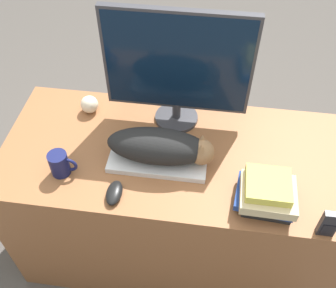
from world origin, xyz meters
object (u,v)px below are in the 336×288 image
Objects in this scene: keyboard at (158,160)px; book_stack at (267,194)px; coffee_mug at (60,164)px; baseball at (89,104)px; phone at (329,224)px; cat at (163,147)px; computer_mouse at (114,193)px; monitor at (177,66)px.

book_stack is (0.41, -0.14, 0.05)m from keyboard.
coffee_mug is 0.35m from baseball.
keyboard is 0.65m from phone.
cat is at bearing 15.15° from coffee_mug.
keyboard is at bearing 160.71° from book_stack.
phone is (0.59, -0.23, -0.03)m from cat.
cat is 3.74× the size of computer_mouse.
keyboard is 3.23× the size of phone.
monitor is at bearing 80.48° from keyboard.
cat is 5.31× the size of baseball.
phone reaches higher than keyboard.
book_stack is at bearing 3.95° from computer_mouse.
computer_mouse is 0.50× the size of book_stack.
computer_mouse is 1.02× the size of coffee_mug.
computer_mouse is at bearing -112.19° from monitor.
computer_mouse is 0.92× the size of phone.
cat is 0.63m from phone.
coffee_mug is (-0.22, 0.08, 0.03)m from computer_mouse.
baseball reaches higher than computer_mouse.
baseball is (-0.38, 0.00, -0.24)m from monitor.
book_stack is at bearing 155.50° from phone.
coffee_mug is (-0.36, -0.10, 0.04)m from keyboard.
monitor reaches higher than computer_mouse.
monitor is at bearing 84.98° from cat.
cat is 3.81× the size of coffee_mug.
cat is at bearing 159.80° from book_stack.
coffee_mug is 0.49× the size of book_stack.
keyboard is 0.08m from cat.
monitor is at bearing 133.13° from book_stack.
monitor is 0.53m from computer_mouse.
baseball is 0.35× the size of book_stack.
book_stack is (0.54, 0.04, 0.05)m from computer_mouse.
keyboard is 0.94× the size of cat.
keyboard is at bearing 180.00° from cat.
keyboard is 0.43m from book_stack.
computer_mouse is (-0.13, -0.18, 0.00)m from keyboard.
book_stack is (-0.20, 0.09, 0.00)m from phone.
cat reaches higher than keyboard.
coffee_mug is at bearing -164.05° from keyboard.
baseball is (0.01, 0.35, -0.01)m from coffee_mug.
phone reaches higher than baseball.
coffee_mug is (-0.38, -0.10, -0.04)m from cat.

